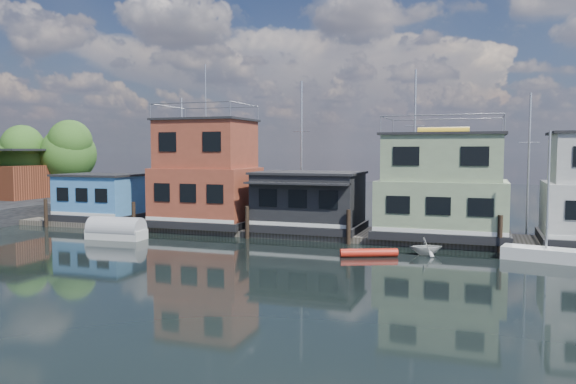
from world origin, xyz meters
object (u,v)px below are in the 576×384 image
at_px(houseboat_dark, 309,201).
at_px(day_sailer, 546,253).
at_px(houseboat_blue, 101,197).
at_px(houseboat_red, 206,175).
at_px(houseboat_green, 442,188).
at_px(dinghy_white, 426,246).
at_px(red_kayak, 369,253).
at_px(tarp_runabout, 116,230).

bearing_deg(houseboat_dark, day_sailer, -17.16).
height_order(houseboat_blue, houseboat_red, houseboat_red).
height_order(houseboat_blue, houseboat_dark, houseboat_dark).
bearing_deg(houseboat_green, houseboat_red, -180.00).
bearing_deg(houseboat_dark, dinghy_white, -30.07).
relative_size(houseboat_blue, houseboat_dark, 0.86).
distance_m(houseboat_red, day_sailer, 23.54).
height_order(houseboat_red, dinghy_white, houseboat_red).
height_order(houseboat_dark, houseboat_green, houseboat_green).
distance_m(dinghy_white, red_kayak, 3.39).
distance_m(houseboat_green, red_kayak, 8.16).
xyz_separation_m(houseboat_green, tarp_runabout, (-20.67, -5.98, -2.95)).
bearing_deg(day_sailer, houseboat_dark, 175.01).
xyz_separation_m(tarp_runabout, day_sailer, (26.47, 1.40, -0.18)).
bearing_deg(tarp_runabout, day_sailer, -0.24).
bearing_deg(day_sailer, houseboat_green, 153.80).
height_order(houseboat_green, red_kayak, houseboat_green).
height_order(houseboat_blue, tarp_runabout, houseboat_blue).
distance_m(houseboat_blue, houseboat_red, 9.69).
bearing_deg(red_kayak, houseboat_dark, 106.90).
distance_m(houseboat_dark, houseboat_green, 9.07).
xyz_separation_m(houseboat_dark, houseboat_green, (9.00, 0.02, 1.13)).
bearing_deg(tarp_runabout, houseboat_red, 55.19).
bearing_deg(houseboat_red, houseboat_green, 0.00).
bearing_deg(red_kayak, houseboat_green, 39.37).
xyz_separation_m(houseboat_blue, houseboat_red, (9.50, 0.00, 1.90)).
xyz_separation_m(houseboat_dark, red_kayak, (5.58, -6.60, -2.18)).
bearing_deg(houseboat_red, houseboat_blue, -180.00).
distance_m(houseboat_dark, tarp_runabout, 13.23).
relative_size(houseboat_green, red_kayak, 2.61).
bearing_deg(houseboat_green, dinghy_white, -95.59).
relative_size(dinghy_white, tarp_runabout, 0.47).
bearing_deg(houseboat_dark, houseboat_red, 179.86).
xyz_separation_m(houseboat_green, dinghy_white, (-0.48, -4.95, -3.05)).
bearing_deg(tarp_runabout, houseboat_dark, 23.80).
xyz_separation_m(houseboat_red, dinghy_white, (16.52, -4.95, -3.60)).
xyz_separation_m(houseboat_dark, day_sailer, (14.79, -4.57, -2.00)).
distance_m(dinghy_white, tarp_runabout, 20.22).
bearing_deg(red_kayak, day_sailer, -10.84).
distance_m(houseboat_red, dinghy_white, 17.61).
relative_size(houseboat_blue, houseboat_red, 0.54).
distance_m(houseboat_dark, dinghy_white, 10.03).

